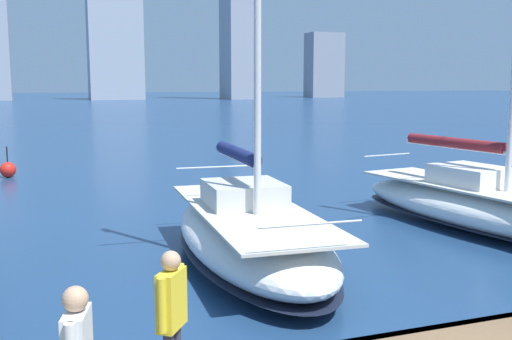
% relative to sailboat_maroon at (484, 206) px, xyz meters
% --- Properties ---
extents(city_skyline, '(171.85, 24.58, 48.45)m').
position_rel_sailboat_maroon_xyz_m(city_skyline, '(7.91, -151.85, 15.74)').
color(city_skyline, gray).
rests_on(city_skyline, ground).
extents(sailboat_maroon, '(4.03, 9.83, 10.60)m').
position_rel_sailboat_maroon_xyz_m(sailboat_maroon, '(0.00, 0.00, 0.00)').
color(sailboat_maroon, white).
rests_on(sailboat_maroon, ground).
extents(sailboat_navy, '(3.37, 8.34, 10.20)m').
position_rel_sailboat_maroon_xyz_m(sailboat_navy, '(7.40, 0.75, 0.03)').
color(sailboat_navy, white).
rests_on(sailboat_navy, ground).
extents(person_yellow_shirt, '(0.43, 0.53, 1.72)m').
position_rel_sailboat_maroon_xyz_m(person_yellow_shirt, '(10.58, 7.16, 0.94)').
color(person_yellow_shirt, '#2D3347').
rests_on(person_yellow_shirt, dock_pier).
extents(channel_buoy, '(0.70, 0.70, 1.40)m').
position_rel_sailboat_maroon_xyz_m(channel_buoy, '(13.32, -15.22, -0.35)').
color(channel_buoy, red).
rests_on(channel_buoy, ground).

